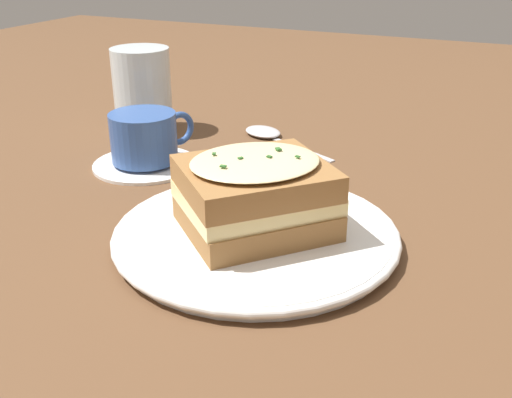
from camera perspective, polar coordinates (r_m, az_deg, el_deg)
ground_plane at (r=0.54m, az=0.63°, el=-4.89°), size 2.40×2.40×0.00m
dinner_plate at (r=0.54m, az=-0.00°, el=-3.37°), size 0.26×0.26×0.01m
sandwich at (r=0.53m, az=-0.04°, el=0.45°), size 0.17×0.16×0.07m
teacup_with_saucer at (r=0.73m, az=-10.52°, el=5.31°), size 0.13×0.13×0.07m
water_glass at (r=0.86m, az=-10.77°, el=10.15°), size 0.08×0.08×0.12m
spoon at (r=0.83m, az=1.09°, el=6.25°), size 0.10×0.16×0.01m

